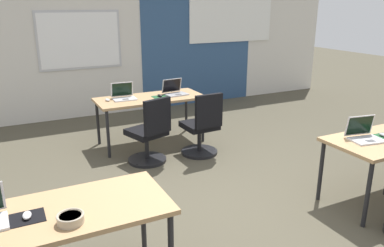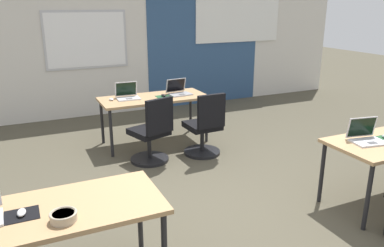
% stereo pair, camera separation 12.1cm
% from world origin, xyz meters
% --- Properties ---
extents(ground_plane, '(24.00, 24.00, 0.00)m').
position_xyz_m(ground_plane, '(0.00, 0.00, 0.00)').
color(ground_plane, '#4C4738').
extents(back_wall_assembly, '(10.00, 0.27, 2.80)m').
position_xyz_m(back_wall_assembly, '(0.05, 4.20, 1.41)').
color(back_wall_assembly, silver).
rests_on(back_wall_assembly, ground).
extents(desk_near_left, '(1.60, 0.70, 0.72)m').
position_xyz_m(desk_near_left, '(-1.75, -0.60, 0.66)').
color(desk_near_left, tan).
rests_on(desk_near_left, ground).
extents(desk_far_center, '(1.60, 0.70, 0.72)m').
position_xyz_m(desk_far_center, '(0.00, 2.20, 0.66)').
color(desk_far_center, tan).
rests_on(desk_far_center, ground).
extents(laptop_near_right_inner, '(0.37, 0.32, 0.24)m').
position_xyz_m(laptop_near_right_inner, '(1.33, -0.52, 0.77)').
color(laptop_near_right_inner, silver).
rests_on(laptop_near_right_inner, desk_near_right).
extents(laptop_far_right, '(0.36, 0.32, 0.23)m').
position_xyz_m(laptop_far_right, '(0.41, 2.21, 0.77)').
color(laptop_far_right, '#9E9EA3').
rests_on(laptop_far_right, desk_far_center).
extents(mousepad_far_right, '(0.22, 0.19, 0.00)m').
position_xyz_m(mousepad_far_right, '(0.14, 2.16, 0.72)').
color(mousepad_far_right, '#23512D').
rests_on(mousepad_far_right, desk_far_center).
extents(mouse_far_right, '(0.08, 0.11, 0.03)m').
position_xyz_m(mouse_far_right, '(0.14, 2.16, 0.74)').
color(mouse_far_right, black).
rests_on(mouse_far_right, mousepad_far_right).
extents(chair_far_right, '(0.52, 0.55, 0.92)m').
position_xyz_m(chair_far_right, '(0.46, 1.41, 0.38)').
color(chair_far_right, black).
rests_on(chair_far_right, ground).
extents(laptop_far_left, '(0.34, 0.29, 0.23)m').
position_xyz_m(laptop_far_left, '(-0.38, 2.28, 0.77)').
color(laptop_far_left, silver).
rests_on(laptop_far_left, desk_far_center).
extents(mouse_far_left, '(0.07, 0.11, 0.03)m').
position_xyz_m(mouse_far_left, '(-0.63, 2.26, 0.74)').
color(mouse_far_left, silver).
rests_on(mouse_far_left, desk_far_center).
extents(chair_far_left, '(0.55, 0.60, 0.92)m').
position_xyz_m(chair_far_left, '(-0.29, 1.47, 0.38)').
color(chair_far_left, black).
rests_on(chair_far_left, ground).
extents(mousepad_near_left_end, '(0.22, 0.19, 0.00)m').
position_xyz_m(mousepad_near_left_end, '(-1.90, -0.60, 0.72)').
color(mousepad_near_left_end, black).
rests_on(mousepad_near_left_end, desk_near_left).
extents(mouse_near_left_end, '(0.07, 0.11, 0.03)m').
position_xyz_m(mouse_near_left_end, '(-1.90, -0.60, 0.74)').
color(mouse_near_left_end, silver).
rests_on(mouse_near_left_end, mousepad_near_left_end).
extents(snack_bowl, '(0.18, 0.18, 0.06)m').
position_xyz_m(snack_bowl, '(-1.65, -0.78, 0.76)').
color(snack_bowl, tan).
rests_on(snack_bowl, desk_near_left).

